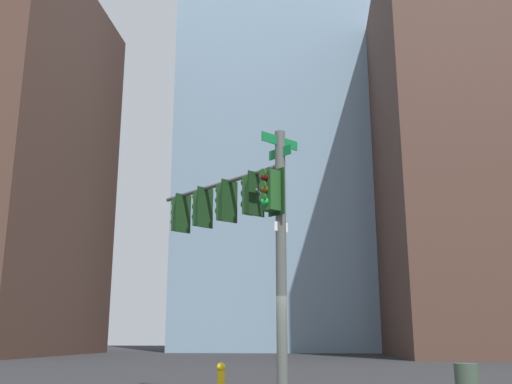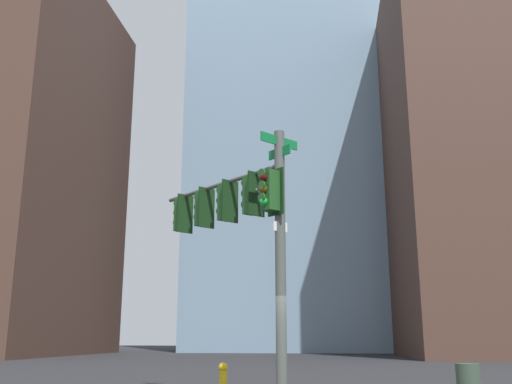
{
  "view_description": "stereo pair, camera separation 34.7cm",
  "coord_description": "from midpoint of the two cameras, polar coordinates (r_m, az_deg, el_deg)",
  "views": [
    {
      "loc": [
        -14.04,
        -1.03,
        1.55
      ],
      "look_at": [
        0.48,
        0.36,
        5.2
      ],
      "focal_mm": 40.86,
      "sensor_mm": 36.0,
      "label": 1
    },
    {
      "loc": [
        -14.0,
        -1.38,
        1.55
      ],
      "look_at": [
        0.48,
        0.36,
        5.2
      ],
      "focal_mm": 40.86,
      "sensor_mm": 36.0,
      "label": 2
    }
  ],
  "objects": [
    {
      "name": "building_brick_midblock",
      "position": [
        61.04,
        -22.82,
        2.73
      ],
      "size": [
        22.71,
        15.88,
        36.01
      ],
      "primitive_type": "cube",
      "color": "#4C3328",
      "rests_on": "ground_plane"
    },
    {
      "name": "building_glass_tower",
      "position": [
        83.0,
        6.55,
        15.13
      ],
      "size": [
        24.75,
        31.59,
        83.76
      ],
      "primitive_type": "cube",
      "color": "#7A99B2",
      "rests_on": "ground_plane"
    },
    {
      "name": "fire_hydrant",
      "position": [
        16.93,
        -2.63,
        -17.68
      ],
      "size": [
        0.34,
        0.26,
        0.87
      ],
      "color": "gold",
      "rests_on": "ground_plane"
    },
    {
      "name": "signal_pole_assembly",
      "position": [
        15.3,
        -0.9,
        -2.56
      ],
      "size": [
        3.95,
        4.16,
        6.6
      ],
      "rotation": [
        0.0,
        0.0,
        0.83
      ],
      "color": "#4C514C",
      "rests_on": "ground_plane"
    },
    {
      "name": "building_brick_nearside",
      "position": [
        55.92,
        20.61,
        3.66
      ],
      "size": [
        21.23,
        14.09,
        35.37
      ],
      "primitive_type": "cube",
      "color": "#4C3328",
      "rests_on": "ground_plane"
    }
  ]
}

